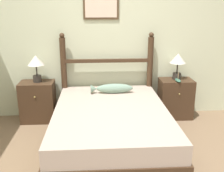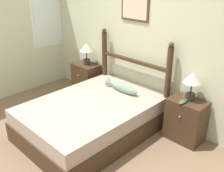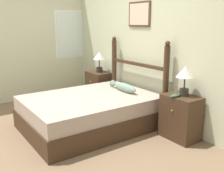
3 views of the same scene
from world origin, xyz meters
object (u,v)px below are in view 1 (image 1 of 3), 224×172
at_px(nightstand_left, 38,101).
at_px(table_lamp_right, 178,61).
at_px(nightstand_right, 175,98).
at_px(table_lamp_left, 36,63).
at_px(model_boat, 178,80).
at_px(fish_pillow, 112,88).
at_px(bed, 111,127).

height_order(nightstand_left, table_lamp_right, table_lamp_right).
distance_m(nightstand_right, table_lamp_left, 2.20).
xyz_separation_m(table_lamp_left, table_lamp_right, (2.12, 0.01, 0.00)).
bearing_deg(nightstand_left, table_lamp_right, 0.69).
xyz_separation_m(nightstand_left, model_boat, (2.12, -0.11, 0.33)).
bearing_deg(model_boat, fish_pillow, -173.71).
relative_size(nightstand_right, table_lamp_right, 1.54).
bearing_deg(model_boat, nightstand_right, 82.00).
distance_m(nightstand_left, nightstand_right, 2.13).
xyz_separation_m(nightstand_left, nightstand_right, (2.13, 0.00, 0.00)).
relative_size(bed, nightstand_right, 3.15).
relative_size(nightstand_right, model_boat, 3.43).
relative_size(table_lamp_left, model_boat, 2.23).
bearing_deg(model_boat, table_lamp_left, 176.59).
xyz_separation_m(model_boat, fish_pillow, (-1.00, -0.11, -0.07)).
height_order(table_lamp_left, model_boat, table_lamp_left).
xyz_separation_m(table_lamp_right, model_boat, (-0.02, -0.14, -0.26)).
height_order(nightstand_left, fish_pillow, fish_pillow).
height_order(bed, nightstand_right, nightstand_right).
relative_size(bed, table_lamp_left, 4.84).
distance_m(table_lamp_right, fish_pillow, 1.10).
bearing_deg(model_boat, table_lamp_right, 81.18).
bearing_deg(fish_pillow, nightstand_left, 168.78).
distance_m(bed, nightstand_left, 1.35).
height_order(bed, table_lamp_left, table_lamp_left).
height_order(nightstand_right, fish_pillow, fish_pillow).
distance_m(table_lamp_left, model_boat, 2.12).
xyz_separation_m(bed, fish_pillow, (0.05, 0.60, 0.32)).
xyz_separation_m(nightstand_right, fish_pillow, (-1.02, -0.22, 0.26)).
bearing_deg(table_lamp_right, bed, -141.60).
xyz_separation_m(bed, table_lamp_right, (1.07, 0.85, 0.66)).
distance_m(table_lamp_right, model_boat, 0.30).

